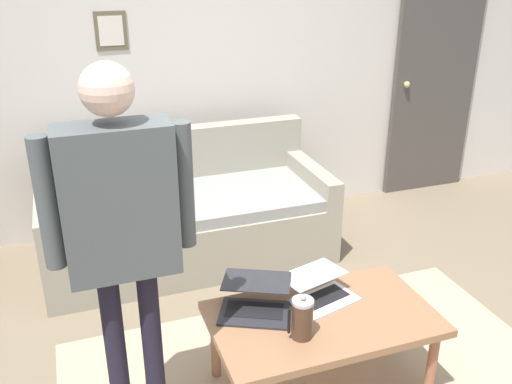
{
  "coord_description": "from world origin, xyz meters",
  "views": [
    {
      "loc": [
        0.94,
        2.05,
        2.09
      ],
      "look_at": [
        -0.05,
        -0.76,
        0.8
      ],
      "focal_mm": 39.33,
      "sensor_mm": 36.0,
      "label": 1
    }
  ],
  "objects_px": {
    "interior_door": "(434,80)",
    "person_standing": "(121,221)",
    "laptop_left": "(320,291)",
    "couch": "(187,217)",
    "coffee_table": "(323,323)",
    "french_press": "(302,318)",
    "laptop_center": "(255,302)"
  },
  "relations": [
    {
      "from": "laptop_left",
      "to": "french_press",
      "type": "bearing_deg",
      "value": 49.77
    },
    {
      "from": "french_press",
      "to": "interior_door",
      "type": "bearing_deg",
      "value": -135.26
    },
    {
      "from": "interior_door",
      "to": "laptop_left",
      "type": "relative_size",
      "value": 5.18
    },
    {
      "from": "french_press",
      "to": "coffee_table",
      "type": "bearing_deg",
      "value": -145.97
    },
    {
      "from": "couch",
      "to": "coffee_table",
      "type": "relative_size",
      "value": 1.82
    },
    {
      "from": "coffee_table",
      "to": "laptop_center",
      "type": "relative_size",
      "value": 2.45
    },
    {
      "from": "interior_door",
      "to": "person_standing",
      "type": "height_order",
      "value": "interior_door"
    },
    {
      "from": "interior_door",
      "to": "laptop_left",
      "type": "bearing_deg",
      "value": 44.15
    },
    {
      "from": "couch",
      "to": "laptop_left",
      "type": "relative_size",
      "value": 5.07
    },
    {
      "from": "interior_door",
      "to": "french_press",
      "type": "distance_m",
      "value": 3.2
    },
    {
      "from": "person_standing",
      "to": "laptop_left",
      "type": "bearing_deg",
      "value": -171.45
    },
    {
      "from": "interior_door",
      "to": "coffee_table",
      "type": "bearing_deg",
      "value": 45.46
    },
    {
      "from": "coffee_table",
      "to": "person_standing",
      "type": "height_order",
      "value": "person_standing"
    },
    {
      "from": "couch",
      "to": "person_standing",
      "type": "distance_m",
      "value": 1.87
    },
    {
      "from": "couch",
      "to": "laptop_center",
      "type": "bearing_deg",
      "value": 91.18
    },
    {
      "from": "laptop_left",
      "to": "laptop_center",
      "type": "height_order",
      "value": "laptop_center"
    },
    {
      "from": "interior_door",
      "to": "couch",
      "type": "height_order",
      "value": "interior_door"
    },
    {
      "from": "coffee_table",
      "to": "laptop_left",
      "type": "bearing_deg",
      "value": -109.21
    },
    {
      "from": "couch",
      "to": "coffee_table",
      "type": "xyz_separation_m",
      "value": [
        -0.33,
        1.58,
        0.09
      ]
    },
    {
      "from": "couch",
      "to": "person_standing",
      "type": "xyz_separation_m",
      "value": [
        0.59,
        1.58,
        0.8
      ]
    },
    {
      "from": "couch",
      "to": "person_standing",
      "type": "bearing_deg",
      "value": 69.56
    },
    {
      "from": "coffee_table",
      "to": "laptop_center",
      "type": "distance_m",
      "value": 0.35
    },
    {
      "from": "interior_door",
      "to": "person_standing",
      "type": "xyz_separation_m",
      "value": [
        2.99,
        2.11,
        0.08
      ]
    },
    {
      "from": "coffee_table",
      "to": "person_standing",
      "type": "xyz_separation_m",
      "value": [
        0.92,
        0.0,
        0.72
      ]
    },
    {
      "from": "couch",
      "to": "french_press",
      "type": "xyz_separation_m",
      "value": [
        -0.16,
        1.69,
        0.23
      ]
    },
    {
      "from": "coffee_table",
      "to": "french_press",
      "type": "bearing_deg",
      "value": 34.03
    },
    {
      "from": "coffee_table",
      "to": "laptop_left",
      "type": "distance_m",
      "value": 0.18
    },
    {
      "from": "couch",
      "to": "coffee_table",
      "type": "height_order",
      "value": "couch"
    },
    {
      "from": "couch",
      "to": "coffee_table",
      "type": "bearing_deg",
      "value": 101.79
    },
    {
      "from": "interior_door",
      "to": "french_press",
      "type": "relative_size",
      "value": 8.96
    },
    {
      "from": "interior_door",
      "to": "laptop_left",
      "type": "xyz_separation_m",
      "value": [
        2.03,
        1.97,
        -0.55
      ]
    },
    {
      "from": "laptop_left",
      "to": "laptop_center",
      "type": "relative_size",
      "value": 0.88
    }
  ]
}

